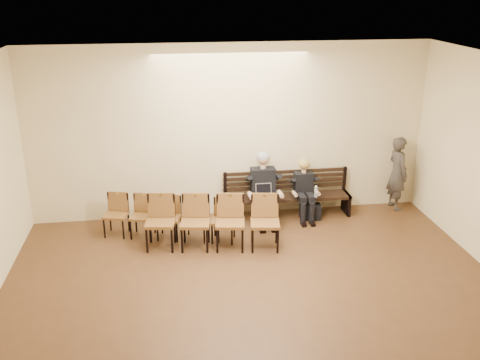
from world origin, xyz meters
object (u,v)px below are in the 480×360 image
object	(u,v)px
bench	(287,206)
bag	(310,211)
laptop	(265,198)
chair_row_back	(213,223)
water_bottle	(316,197)
seated_woman	(304,193)
passerby	(398,168)
chair_row_front	(169,218)
seated_man	(264,187)

from	to	relation	value
bench	bag	distance (m)	0.48
bag	laptop	bearing A→B (deg)	-171.80
bag	chair_row_back	world-z (taller)	chair_row_back
laptop	bag	distance (m)	1.07
water_bottle	seated_woman	bearing A→B (deg)	119.13
passerby	chair_row_front	xyz separation A→B (m)	(-4.80, -0.75, -0.50)
seated_man	chair_row_back	distance (m)	1.56
water_bottle	passerby	world-z (taller)	passerby
water_bottle	chair_row_back	world-z (taller)	chair_row_back
water_bottle	bag	xyz separation A→B (m)	(-0.03, 0.23, -0.42)
seated_man	chair_row_back	size ratio (longest dim) A/B	0.60
bench	bag	xyz separation A→B (m)	(0.44, -0.18, -0.07)
bench	seated_man	bearing A→B (deg)	-167.06
chair_row_back	seated_woman	bearing A→B (deg)	36.82
laptop	passerby	size ratio (longest dim) A/B	0.18
seated_man	bag	size ratio (longest dim) A/B	3.49
chair_row_back	seated_man	bearing A→B (deg)	51.70
bench	laptop	world-z (taller)	laptop
seated_man	water_bottle	world-z (taller)	seated_man
water_bottle	chair_row_back	size ratio (longest dim) A/B	0.10
seated_man	laptop	xyz separation A→B (m)	(-0.02, -0.20, -0.15)
chair_row_back	chair_row_front	bearing A→B (deg)	154.38
bench	chair_row_back	world-z (taller)	chair_row_back
seated_woman	chair_row_front	bearing A→B (deg)	-169.06
seated_woman	seated_man	bearing A→B (deg)	180.00
laptop	bag	bearing A→B (deg)	-5.59
passerby	chair_row_front	bearing A→B (deg)	91.51
water_bottle	chair_row_front	size ratio (longest dim) A/B	0.10
seated_man	bag	xyz separation A→B (m)	(0.96, -0.06, -0.57)
seated_man	passerby	bearing A→B (deg)	4.34
seated_man	passerby	size ratio (longest dim) A/B	0.79
bench	seated_man	xyz separation A→B (m)	(-0.52, -0.12, 0.49)
passerby	chair_row_back	world-z (taller)	passerby
bench	water_bottle	world-z (taller)	water_bottle
bench	passerby	bearing A→B (deg)	2.41
seated_man	chair_row_back	bearing A→B (deg)	-136.85
seated_woman	chair_row_back	world-z (taller)	seated_woman
chair_row_front	water_bottle	bearing A→B (deg)	19.83
seated_man	seated_woman	size ratio (longest dim) A/B	1.32
chair_row_back	bag	bearing A→B (deg)	34.06
bench	seated_woman	size ratio (longest dim) A/B	2.38
bench	seated_man	world-z (taller)	seated_man
bench	passerby	distance (m)	2.47
water_bottle	chair_row_front	xyz separation A→B (m)	(-2.90, -0.25, -0.16)
bench	chair_row_back	size ratio (longest dim) A/B	1.08
seated_woman	water_bottle	bearing A→B (deg)	-60.87
laptop	chair_row_back	xyz separation A→B (m)	(-1.11, -0.86, -0.07)
seated_woman	water_bottle	xyz separation A→B (m)	(0.16, -0.28, 0.02)
laptop	chair_row_back	bearing A→B (deg)	-156.16
laptop	seated_woman	bearing A→B (deg)	-0.61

